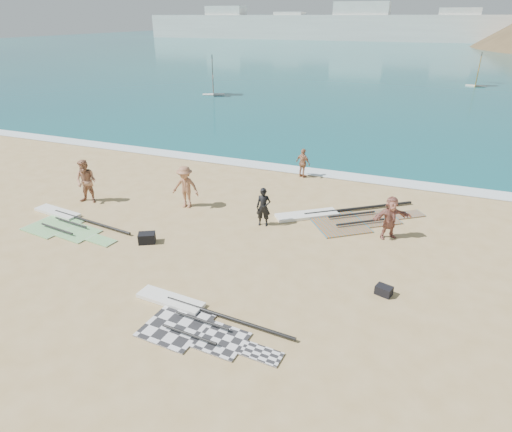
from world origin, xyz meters
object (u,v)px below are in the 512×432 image
at_px(gear_bag_far, 384,290).
at_px(beachgoer_right, 390,218).
at_px(rig_grey, 190,318).
at_px(gear_bag_near, 147,238).
at_px(beachgoer_mid, 185,187).
at_px(beachgoer_back, 303,163).
at_px(rig_green, 65,222).
at_px(beachgoer_left, 86,182).
at_px(person_wetsuit, 263,207).
at_px(rig_orange, 340,217).

height_order(gear_bag_far, beachgoer_right, beachgoer_right).
height_order(rig_grey, beachgoer_right, beachgoer_right).
relative_size(gear_bag_near, beachgoer_mid, 0.32).
relative_size(gear_bag_far, beachgoer_mid, 0.25).
bearing_deg(beachgoer_back, rig_green, 75.16).
height_order(beachgoer_left, beachgoer_right, beachgoer_left).
xyz_separation_m(beachgoer_left, beachgoer_right, (13.03, 1.53, -0.16)).
bearing_deg(person_wetsuit, gear_bag_far, -42.82).
bearing_deg(gear_bag_near, gear_bag_far, -0.65).
distance_m(beachgoer_back, beachgoer_right, 7.27).
distance_m(rig_grey, gear_bag_near, 5.02).
relative_size(rig_green, beachgoer_back, 3.47).
bearing_deg(beachgoer_back, beachgoer_mid, 82.15).
distance_m(rig_grey, gear_bag_far, 5.86).
bearing_deg(rig_grey, beachgoer_right, 61.46).
height_order(rig_grey, gear_bag_near, gear_bag_near).
distance_m(gear_bag_near, beachgoer_mid, 3.54).
bearing_deg(beachgoer_right, rig_grey, -156.69).
height_order(rig_grey, beachgoer_back, beachgoer_back).
bearing_deg(rig_green, beachgoer_left, 112.70).
xyz_separation_m(rig_grey, gear_bag_near, (-3.75, 3.33, 0.14)).
bearing_deg(rig_grey, rig_green, 160.21).
bearing_deg(person_wetsuit, rig_orange, 21.70).
relative_size(gear_bag_far, beachgoer_right, 0.29).
bearing_deg(rig_orange, rig_green, 167.48).
xyz_separation_m(rig_grey, person_wetsuit, (-0.23, 6.34, 0.75)).
relative_size(rig_green, beachgoer_mid, 2.82).
bearing_deg(person_wetsuit, rig_green, -171.23).
bearing_deg(gear_bag_far, gear_bag_near, 179.35).
bearing_deg(gear_bag_near, beachgoer_back, 69.59).
xyz_separation_m(rig_orange, beachgoer_left, (-10.96, -2.55, 0.95)).
xyz_separation_m(rig_green, rig_orange, (10.40, 4.64, 0.00)).
relative_size(rig_green, rig_orange, 0.89).
xyz_separation_m(gear_bag_near, gear_bag_far, (8.64, -0.10, -0.05)).
relative_size(rig_orange, beachgoer_right, 3.56).
bearing_deg(gear_bag_near, rig_orange, 37.50).
height_order(gear_bag_near, person_wetsuit, person_wetsuit).
xyz_separation_m(rig_green, gear_bag_near, (4.12, -0.17, 0.14)).
relative_size(person_wetsuit, beachgoer_right, 0.95).
bearing_deg(gear_bag_near, person_wetsuit, 40.50).
xyz_separation_m(rig_orange, beachgoer_mid, (-6.57, -1.37, 0.90)).
bearing_deg(beachgoer_mid, beachgoer_left, -169.83).
distance_m(rig_green, person_wetsuit, 8.18).
xyz_separation_m(rig_green, beachgoer_mid, (3.82, 3.27, 0.90)).
bearing_deg(beachgoer_right, gear_bag_near, 170.50).
bearing_deg(gear_bag_near, beachgoer_right, 24.45).
relative_size(person_wetsuit, beachgoer_left, 0.80).
relative_size(person_wetsuit, beachgoer_mid, 0.84).
xyz_separation_m(beachgoer_left, beachgoer_mid, (4.39, 1.18, -0.05)).
distance_m(gear_bag_near, gear_bag_far, 8.64).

